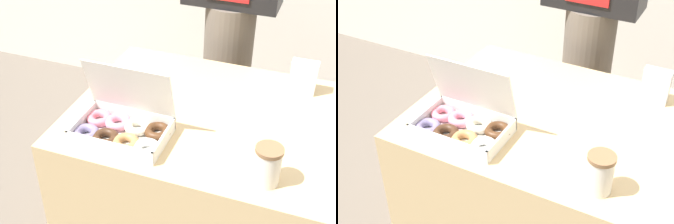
# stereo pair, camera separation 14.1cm
# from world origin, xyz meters

# --- Properties ---
(table) EXTENTS (1.12, 0.76, 0.73)m
(table) POSITION_xyz_m (0.00, 0.00, 0.37)
(table) COLOR tan
(table) RESTS_ON ground_plane
(donut_box) EXTENTS (0.33, 0.22, 0.24)m
(donut_box) POSITION_xyz_m (-0.31, -0.23, 0.77)
(donut_box) COLOR white
(donut_box) RESTS_ON table
(coffee_cup) EXTENTS (0.08, 0.08, 0.13)m
(coffee_cup) POSITION_xyz_m (0.17, -0.28, 0.80)
(coffee_cup) COLOR silver
(coffee_cup) RESTS_ON table
(napkin_holder) EXTENTS (0.10, 0.05, 0.13)m
(napkin_holder) POSITION_xyz_m (0.20, 0.26, 0.80)
(napkin_holder) COLOR silver
(napkin_holder) RESTS_ON table
(person_customer) EXTENTS (0.42, 0.23, 1.70)m
(person_customer) POSITION_xyz_m (-0.17, 0.63, 0.92)
(person_customer) COLOR #665B51
(person_customer) RESTS_ON ground_plane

